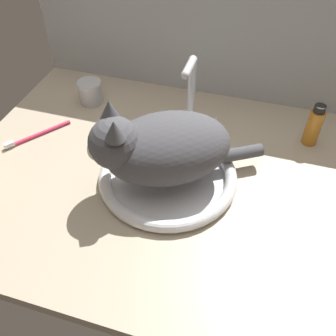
{
  "coord_description": "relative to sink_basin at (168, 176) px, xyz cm",
  "views": [
    {
      "loc": [
        19.48,
        -61.4,
        69.35
      ],
      "look_at": [
        1.35,
        -1.2,
        7.0
      ],
      "focal_mm": 40.09,
      "sensor_mm": 36.0,
      "label": 1
    }
  ],
  "objects": [
    {
      "name": "countertop",
      "position": [
        -1.35,
        1.2,
        -2.82
      ],
      "size": [
        102.97,
        77.22,
        3.0
      ],
      "primitive_type": "cube",
      "color": "#B7A88E",
      "rests_on": "ground"
    },
    {
      "name": "backsplash_wall",
      "position": [
        -1.35,
        41.01,
        15.57
      ],
      "size": [
        102.97,
        2.4,
        39.77
      ],
      "primitive_type": "cube",
      "color": "#B2B7BC",
      "rests_on": "ground"
    },
    {
      "name": "toothbrush",
      "position": [
        -39.13,
        5.3,
        -0.71
      ],
      "size": [
        11.93,
        15.88,
        1.7
      ],
      "color": "#D83359",
      "rests_on": "countertop"
    },
    {
      "name": "sink_basin",
      "position": [
        0.0,
        0.0,
        0.0
      ],
      "size": [
        33.35,
        33.35,
        2.95
      ],
      "color": "white",
      "rests_on": "countertop"
    },
    {
      "name": "metal_jar",
      "position": [
        -31.77,
        24.82,
        2.14
      ],
      "size": [
        7.1,
        7.1,
        6.89
      ],
      "color": "#B2B5BA",
      "rests_on": "countertop"
    },
    {
      "name": "amber_bottle",
      "position": [
        32.31,
        24.33,
        4.27
      ],
      "size": [
        3.92,
        3.92,
        11.89
      ],
      "color": "#C67A23",
      "rests_on": "countertop"
    },
    {
      "name": "cat",
      "position": [
        -2.0,
        -1.21,
        9.67
      ],
      "size": [
        38.51,
        31.27,
        19.68
      ],
      "color": "#4C4C51",
      "rests_on": "sink_basin"
    },
    {
      "name": "faucet",
      "position": [
        0.0,
        20.36,
        7.14
      ],
      "size": [
        17.65,
        10.28,
        22.12
      ],
      "color": "silver",
      "rests_on": "countertop"
    }
  ]
}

